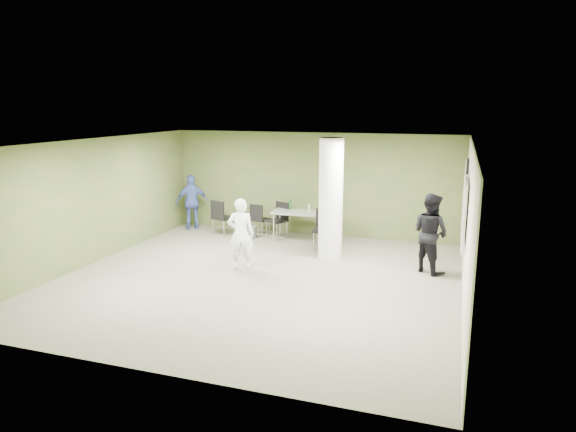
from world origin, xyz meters
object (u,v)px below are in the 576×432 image
(folding_table, at_px, (304,214))
(chair_back_left, at_px, (221,215))
(woman_white, at_px, (241,234))
(man_black, at_px, (430,233))
(man_blue, at_px, (192,202))

(folding_table, xyz_separation_m, chair_back_left, (-2.31, -0.17, -0.15))
(folding_table, xyz_separation_m, woman_white, (-0.61, -2.70, 0.05))
(woman_white, height_order, man_black, man_black)
(woman_white, relative_size, man_blue, 0.99)
(folding_table, relative_size, woman_white, 1.07)
(man_blue, bearing_deg, folding_table, 142.58)
(chair_back_left, distance_m, woman_white, 3.05)
(woman_white, bearing_deg, folding_table, -121.32)
(folding_table, bearing_deg, woman_white, -105.36)
(chair_back_left, bearing_deg, folding_table, -158.76)
(woman_white, distance_m, man_black, 4.06)
(folding_table, xyz_separation_m, man_black, (3.30, -1.61, 0.13))
(folding_table, distance_m, man_blue, 3.39)
(chair_back_left, relative_size, woman_white, 0.63)
(chair_back_left, bearing_deg, man_blue, -1.62)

